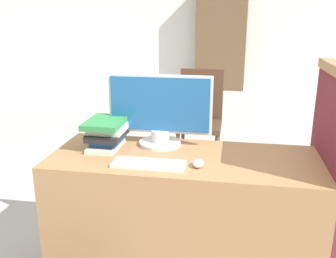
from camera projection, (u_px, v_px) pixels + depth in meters
wall_back at (224, 19)px, 7.57m from camera, size 12.00×0.06×2.80m
desk at (183, 221)px, 2.09m from camera, size 1.42×0.57×0.77m
carrel_divider at (325, 186)px, 1.94m from camera, size 0.07×0.67×1.26m
monitor at (160, 112)px, 2.10m from camera, size 0.59×0.24×0.40m
keyboard at (149, 164)px, 1.85m from camera, size 0.36×0.12×0.02m
mouse at (198, 163)px, 1.84m from camera, size 0.05×0.08×0.04m
book_stack at (107, 132)px, 2.09m from camera, size 0.20×0.29×0.16m
far_chair at (200, 113)px, 3.84m from camera, size 0.44×0.44×0.96m
bookshelf_far at (221, 40)px, 7.47m from camera, size 0.98×0.32×2.00m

